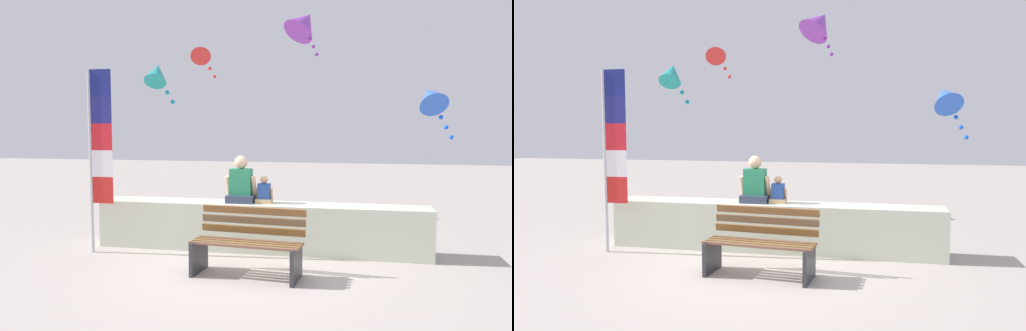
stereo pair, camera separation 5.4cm
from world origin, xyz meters
The scene contains 10 objects.
ground_plane centered at (0.00, 0.00, 0.00)m, with size 40.00×40.00×0.00m, color #ABA096.
seawall_ledge centered at (0.00, 1.07, 0.38)m, with size 5.27×0.61×0.76m, color beige.
park_bench centered at (0.10, -0.25, 0.41)m, with size 1.52×0.75×0.88m.
person_adult centered at (-0.31, 1.08, 1.06)m, with size 0.49×0.36×0.75m.
person_child centered at (0.07, 1.08, 0.93)m, with size 0.28×0.21×0.44m.
flag_banner centered at (-2.43, 0.42, 1.67)m, with size 0.39×0.05×2.85m.
kite_teal centered at (-2.22, 2.27, 2.97)m, with size 0.58×0.64×0.87m.
kite_red centered at (-1.96, 4.15, 3.63)m, with size 0.63×0.68×0.87m.
kite_blue centered at (2.79, 2.78, 2.50)m, with size 0.76×0.78×1.10m.
kite_purple centered at (0.32, 4.40, 4.23)m, with size 1.12×1.13×1.20m.
Camera 1 is at (1.51, -6.45, 1.98)m, focal length 34.12 mm.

